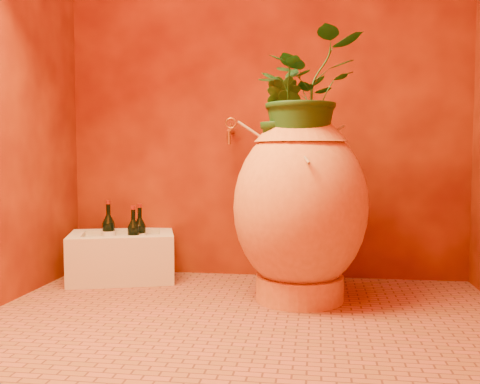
% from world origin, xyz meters
% --- Properties ---
extents(floor, '(2.50, 2.50, 0.00)m').
position_xyz_m(floor, '(0.00, 0.00, 0.00)').
color(floor, brown).
rests_on(floor, ground).
extents(wall_back, '(2.50, 0.02, 2.50)m').
position_xyz_m(wall_back, '(0.00, 1.00, 1.25)').
color(wall_back, '#4F0F04').
rests_on(wall_back, ground).
extents(amphora, '(0.94, 0.94, 1.01)m').
position_xyz_m(amphora, '(0.25, 0.44, 0.50)').
color(amphora, '#CF7F3A').
rests_on(amphora, floor).
extents(stone_basin, '(0.72, 0.61, 0.29)m').
position_xyz_m(stone_basin, '(-0.85, 0.75, 0.14)').
color(stone_basin, beige).
rests_on(stone_basin, floor).
extents(wine_bottle_a, '(0.08, 0.08, 0.32)m').
position_xyz_m(wine_bottle_a, '(-0.96, 0.81, 0.28)').
color(wine_bottle_a, black).
rests_on(wine_bottle_a, stone_basin).
extents(wine_bottle_b, '(0.07, 0.07, 0.30)m').
position_xyz_m(wine_bottle_b, '(-0.75, 0.81, 0.27)').
color(wine_bottle_b, black).
rests_on(wine_bottle_b, stone_basin).
extents(wine_bottle_c, '(0.07, 0.07, 0.30)m').
position_xyz_m(wine_bottle_c, '(-0.77, 0.75, 0.27)').
color(wine_bottle_c, black).
rests_on(wine_bottle_c, stone_basin).
extents(wall_tap, '(0.07, 0.15, 0.17)m').
position_xyz_m(wall_tap, '(-0.20, 0.91, 0.92)').
color(wall_tap, '#A76F26').
rests_on(wall_tap, wall_back).
extents(plant_main, '(0.73, 0.71, 0.61)m').
position_xyz_m(plant_main, '(0.26, 0.43, 1.08)').
color(plant_main, '#163E16').
rests_on(plant_main, amphora).
extents(plant_side, '(0.27, 0.25, 0.40)m').
position_xyz_m(plant_side, '(0.15, 0.38, 0.96)').
color(plant_side, '#163E16').
rests_on(plant_side, amphora).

